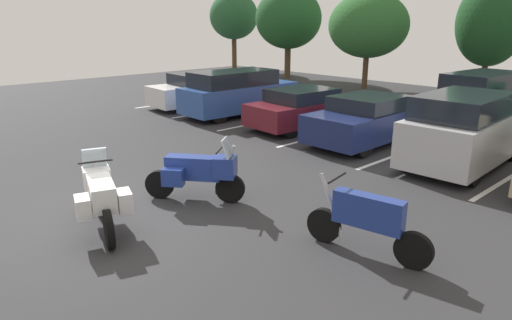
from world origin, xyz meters
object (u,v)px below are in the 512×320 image
(motorcycle_third, at_px, (198,172))
(car_far_grey, at_px, (482,96))
(motorcycle_touring, at_px, (101,195))
(car_silver, at_px, (465,130))
(car_blue, at_px, (238,92))
(motorcycle_second, at_px, (366,220))
(car_navy, at_px, (371,119))
(car_maroon, at_px, (305,108))
(car_white, at_px, (202,90))

(motorcycle_third, relative_size, car_far_grey, 0.37)
(motorcycle_touring, relative_size, car_silver, 0.49)
(motorcycle_touring, bearing_deg, car_blue, 125.94)
(motorcycle_second, relative_size, car_silver, 0.49)
(motorcycle_touring, height_order, motorcycle_second, motorcycle_touring)
(motorcycle_second, height_order, car_navy, car_navy)
(motorcycle_second, xyz_separation_m, car_blue, (-10.13, 5.97, 0.31))
(motorcycle_touring, bearing_deg, car_silver, 71.75)
(car_blue, relative_size, car_far_grey, 1.00)
(motorcycle_second, height_order, car_maroon, car_maroon)
(motorcycle_third, relative_size, car_navy, 0.37)
(car_silver, bearing_deg, car_far_grey, 108.05)
(motorcycle_touring, distance_m, car_far_grey, 14.96)
(car_white, distance_m, car_maroon, 5.92)
(car_far_grey, bearing_deg, car_maroon, -121.84)
(car_navy, bearing_deg, car_far_grey, 80.85)
(car_white, height_order, car_maroon, car_white)
(car_navy, distance_m, car_far_grey, 6.09)
(motorcycle_third, distance_m, car_maroon, 7.54)
(car_silver, height_order, car_far_grey, car_silver)
(motorcycle_second, distance_m, car_white, 14.07)
(motorcycle_second, bearing_deg, car_silver, 99.77)
(motorcycle_touring, height_order, car_maroon, car_maroon)
(motorcycle_third, distance_m, car_white, 11.18)
(motorcycle_touring, distance_m, car_blue, 10.72)
(motorcycle_third, xyz_separation_m, car_blue, (-6.40, 6.61, 0.26))
(motorcycle_third, bearing_deg, motorcycle_second, 9.72)
(motorcycle_second, height_order, motorcycle_third, motorcycle_third)
(car_white, height_order, car_silver, car_silver)
(car_silver, bearing_deg, motorcycle_third, -112.73)
(car_maroon, relative_size, car_silver, 1.04)
(car_silver, bearing_deg, car_navy, 173.44)
(motorcycle_second, height_order, car_far_grey, car_far_grey)
(motorcycle_touring, relative_size, motorcycle_third, 1.19)
(motorcycle_second, relative_size, motorcycle_third, 1.19)
(motorcycle_second, relative_size, car_navy, 0.44)
(car_navy, bearing_deg, motorcycle_third, -87.40)
(motorcycle_second, relative_size, car_blue, 0.43)
(motorcycle_third, height_order, car_navy, car_navy)
(car_blue, relative_size, car_maroon, 1.08)
(car_navy, height_order, car_far_grey, car_far_grey)
(motorcycle_third, height_order, car_blue, car_blue)
(car_blue, height_order, car_navy, car_blue)
(car_navy, distance_m, car_silver, 3.07)
(car_blue, xyz_separation_m, car_navy, (6.08, 0.25, -0.18))
(motorcycle_third, bearing_deg, car_maroon, 113.91)
(motorcycle_touring, bearing_deg, motorcycle_third, 87.15)
(car_navy, height_order, car_silver, car_silver)
(motorcycle_third, height_order, car_maroon, car_maroon)
(car_white, relative_size, car_far_grey, 0.99)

